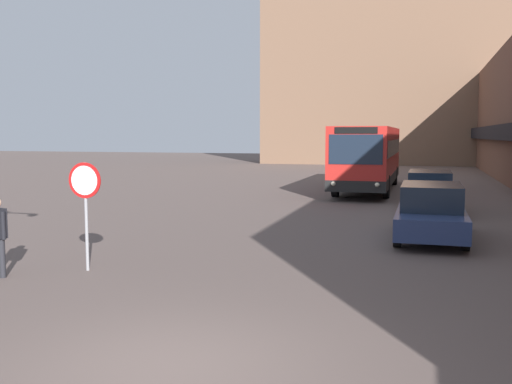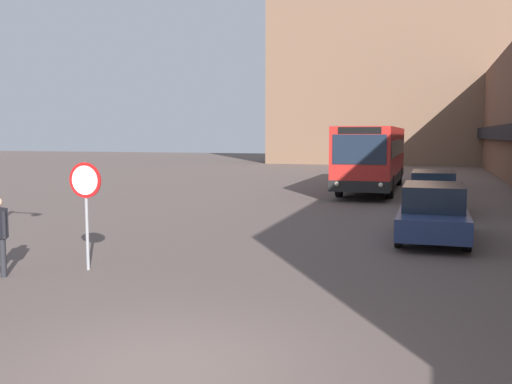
{
  "view_description": "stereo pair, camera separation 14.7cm",
  "coord_description": "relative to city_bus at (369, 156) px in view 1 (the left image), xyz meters",
  "views": [
    {
      "loc": [
        2.98,
        -6.24,
        2.9
      ],
      "look_at": [
        -0.5,
        5.52,
        1.67
      ],
      "focal_mm": 40.0,
      "sensor_mm": 36.0,
      "label": 1
    },
    {
      "loc": [
        3.12,
        -6.2,
        2.9
      ],
      "look_at": [
        -0.5,
        5.52,
        1.67
      ],
      "focal_mm": 40.0,
      "sensor_mm": 36.0,
      "label": 2
    }
  ],
  "objects": [
    {
      "name": "parked_car_front",
      "position": [
        3.02,
        -13.84,
        -1.01
      ],
      "size": [
        1.86,
        4.59,
        1.54
      ],
      "color": "navy",
      "rests_on": "ground_plane"
    },
    {
      "name": "stop_sign",
      "position": [
        -4.07,
        -19.83,
        -0.09
      ],
      "size": [
        0.76,
        0.08,
        2.32
      ],
      "color": "gray",
      "rests_on": "ground_plane"
    },
    {
      "name": "building_backdrop_far",
      "position": [
        -0.18,
        29.16,
        6.48
      ],
      "size": [
        26.0,
        8.0,
        16.52
      ],
      "color": "brown",
      "rests_on": "ground_plane"
    },
    {
      "name": "parked_car_back",
      "position": [
        3.02,
        -7.68,
        -1.01
      ],
      "size": [
        1.79,
        4.81,
        1.53
      ],
      "color": "silver",
      "rests_on": "ground_plane"
    },
    {
      "name": "ground_plane",
      "position": [
        -0.18,
        -24.07,
        -1.78
      ],
      "size": [
        160.0,
        160.0,
        0.0
      ],
      "primitive_type": "plane",
      "color": "brown"
    },
    {
      "name": "city_bus",
      "position": [
        0.0,
        0.0,
        0.0
      ],
      "size": [
        2.62,
        12.01,
        3.27
      ],
      "color": "red",
      "rests_on": "ground_plane"
    }
  ]
}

